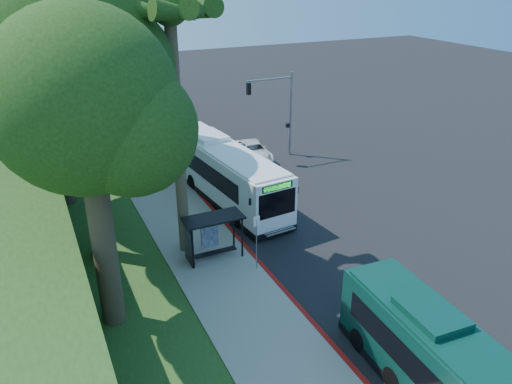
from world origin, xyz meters
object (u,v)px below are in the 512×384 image
white_bus (223,170)px  teal_bus (461,383)px  bus_shelter (208,229)px  pickup (253,151)px

white_bus → teal_bus: (0.32, -21.03, -0.25)m
bus_shelter → teal_bus: 14.38m
bus_shelter → teal_bus: bearing=-73.6°
bus_shelter → white_bus: (3.73, 7.24, 0.15)m
teal_bus → pickup: (4.65, 26.86, -1.00)m
teal_bus → bus_shelter: bearing=109.5°
teal_bus → pickup: teal_bus is taller
white_bus → pickup: size_ratio=2.66×
bus_shelter → pickup: (8.70, 13.07, -1.09)m
bus_shelter → white_bus: size_ratio=0.23×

